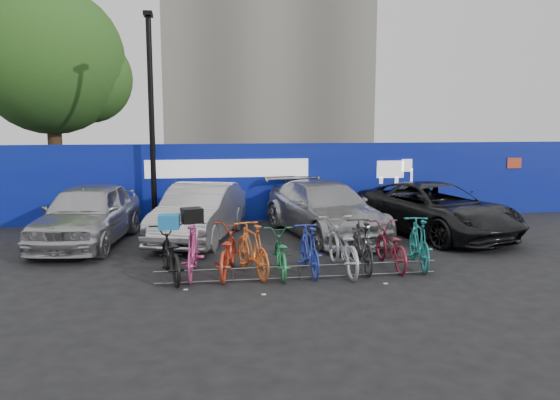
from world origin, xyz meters
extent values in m
plane|color=black|center=(0.00, 0.00, 0.00)|extent=(100.00, 100.00, 0.00)
cube|color=#0B1399|center=(0.00, 6.00, 1.20)|extent=(22.00, 0.15, 2.40)
cube|color=white|center=(-1.00, 5.90, 1.65)|extent=(5.00, 0.02, 0.55)
cube|color=white|center=(4.20, 5.90, 1.55)|extent=(1.20, 0.02, 0.90)
cube|color=#C74123|center=(8.50, 5.90, 1.70)|extent=(0.50, 0.02, 0.35)
cylinder|color=#382314|center=(-7.00, 10.00, 2.00)|extent=(0.50, 0.50, 4.00)
sphere|color=#2A591C|center=(-7.00, 10.00, 5.20)|extent=(5.20, 5.20, 5.20)
sphere|color=#2A591C|center=(-5.80, 10.30, 4.60)|extent=(3.20, 3.20, 3.20)
cylinder|color=black|center=(-3.20, 5.40, 3.00)|extent=(0.16, 0.16, 6.00)
cube|color=black|center=(-3.20, 5.40, 6.05)|extent=(0.25, 0.50, 0.12)
cylinder|color=#595B60|center=(0.00, -0.60, 0.28)|extent=(5.60, 0.03, 0.03)
cylinder|color=#595B60|center=(0.00, -0.60, 0.05)|extent=(5.60, 0.03, 0.03)
cylinder|color=#595B60|center=(-2.60, -0.60, 0.14)|extent=(0.03, 0.03, 0.28)
cylinder|color=#595B60|center=(-1.30, -0.60, 0.14)|extent=(0.03, 0.03, 0.28)
cylinder|color=#595B60|center=(0.00, -0.60, 0.14)|extent=(0.03, 0.03, 0.28)
cylinder|color=#595B60|center=(1.30, -0.60, 0.14)|extent=(0.03, 0.03, 0.28)
cylinder|color=#595B60|center=(2.60, -0.60, 0.14)|extent=(0.03, 0.03, 0.28)
imported|color=#B1B2B6|center=(-4.69, 3.30, 0.78)|extent=(2.47, 4.79, 1.56)
imported|color=#AAA9AE|center=(-1.89, 3.38, 0.73)|extent=(2.76, 4.68, 1.46)
imported|color=#9E9EA3|center=(1.46, 3.44, 0.73)|extent=(3.06, 5.33, 1.45)
imported|color=black|center=(4.45, 3.05, 0.71)|extent=(3.74, 5.57, 1.42)
imported|color=black|center=(-2.51, -0.10, 0.50)|extent=(1.04, 2.00, 1.00)
imported|color=#C23F80|center=(-2.06, -0.02, 0.55)|extent=(0.67, 1.86, 1.10)
imported|color=red|center=(-1.37, 0.00, 0.50)|extent=(1.00, 1.98, 0.99)
imported|color=orange|center=(-0.87, -0.13, 0.54)|extent=(0.94, 1.88, 1.09)
imported|color=#227943|center=(-0.31, -0.19, 0.45)|extent=(0.69, 1.75, 0.91)
imported|color=#2437A6|center=(0.28, -0.18, 0.51)|extent=(0.51, 1.70, 1.01)
imported|color=#A5A6AC|center=(0.98, -0.15, 0.54)|extent=(0.76, 2.08, 1.09)
imported|color=#252528|center=(1.44, -0.06, 0.54)|extent=(0.62, 1.82, 1.07)
imported|color=maroon|center=(2.08, 0.00, 0.48)|extent=(0.64, 1.81, 0.95)
imported|color=#1A7673|center=(2.69, -0.07, 0.54)|extent=(0.81, 1.85, 1.08)
cube|color=#1C71B5|center=(-2.51, -0.10, 1.14)|extent=(0.41, 0.32, 0.28)
cube|color=black|center=(-2.06, -0.02, 1.24)|extent=(0.47, 0.44, 0.29)
camera|label=1|loc=(-1.94, -10.81, 3.12)|focal=35.00mm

